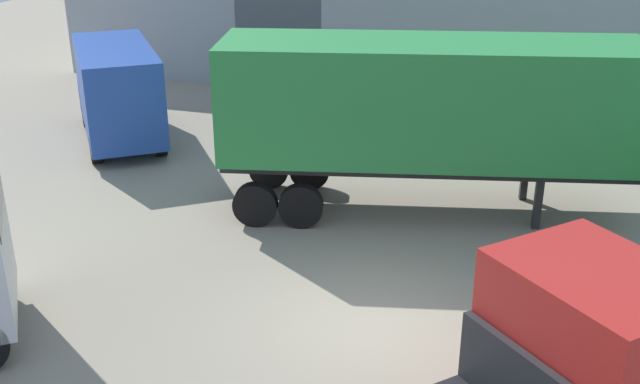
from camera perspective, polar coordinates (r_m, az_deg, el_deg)
The scene contains 4 objects.
ground_plane at distance 13.09m, azimuth 3.62°, elevation -9.89°, with size 60.00×60.00×0.00m, color gray.
warehouse_building at distance 29.45m, azimuth 12.55°, elevation 13.80°, with size 31.14×9.07×5.39m.
container_trailer_green at distance 16.56m, azimuth 8.24°, elevation 6.55°, with size 9.44×4.46×3.88m.
delivery_van_blue at distance 22.34m, azimuth -15.19°, elevation 7.54°, with size 4.65×5.25×2.73m.
Camera 1 is at (2.47, -10.74, 7.07)m, focal length 42.00 mm.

